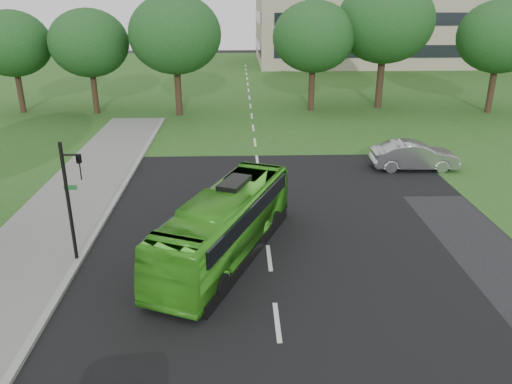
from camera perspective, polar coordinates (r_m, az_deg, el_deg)
ground at (r=17.35m, az=1.93°, el=-10.76°), size 160.00×160.00×0.00m
street_surfaces at (r=38.51m, az=-0.93°, el=7.63°), size 120.00×120.00×0.15m
tree_park_a at (r=43.99m, az=-18.55°, el=15.83°), size 6.34×6.34×8.43m
tree_park_b at (r=41.62m, az=-9.24°, el=17.35°), size 7.28×7.28×9.55m
tree_park_c at (r=43.24m, az=6.60°, el=17.20°), size 6.79×6.79×9.02m
tree_park_d at (r=45.39m, az=14.56°, el=18.34°), size 8.11×8.11×10.73m
tree_park_e at (r=46.56m, az=26.15°, el=15.65°), size 6.84×6.84×9.11m
tree_park_f at (r=46.65m, az=-26.11°, el=14.98°), size 6.22×6.22×8.30m
bus at (r=18.78m, az=-3.52°, el=-3.72°), size 5.48×9.23×2.54m
sedan at (r=29.83m, az=17.63°, el=3.99°), size 4.89×1.82×1.60m
traffic_light at (r=18.84m, az=-20.34°, el=-0.21°), size 0.75×0.23×4.63m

